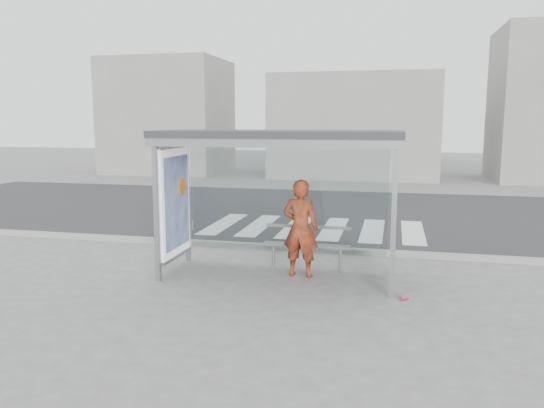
{
  "coord_description": "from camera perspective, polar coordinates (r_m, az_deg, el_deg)",
  "views": [
    {
      "loc": [
        1.97,
        -9.03,
        2.79
      ],
      "look_at": [
        -0.16,
        0.2,
        1.29
      ],
      "focal_mm": 35.0,
      "sensor_mm": 36.0,
      "label": 1
    }
  ],
  "objects": [
    {
      "name": "curb",
      "position": [
        11.49,
        2.73,
        -4.79
      ],
      "size": [
        30.0,
        0.18,
        0.12
      ],
      "primitive_type": "cube",
      "color": "gray",
      "rests_on": "ground"
    },
    {
      "name": "road",
      "position": [
        16.39,
        5.88,
        -0.86
      ],
      "size": [
        30.0,
        10.0,
        0.01
      ],
      "primitive_type": "cube",
      "color": "#2A2A2D",
      "rests_on": "ground"
    },
    {
      "name": "building_center",
      "position": [
        27.11,
        8.89,
        8.25
      ],
      "size": [
        8.0,
        5.0,
        5.0
      ],
      "primitive_type": "cube",
      "color": "gray",
      "rests_on": "ground"
    },
    {
      "name": "soda_can",
      "position": [
        8.69,
        14.01,
        -9.78
      ],
      "size": [
        0.15,
        0.14,
        0.07
      ],
      "primitive_type": "cylinder",
      "rotation": [
        0.0,
        1.57,
        0.72
      ],
      "color": "#EF466B",
      "rests_on": "ground"
    },
    {
      "name": "ground",
      "position": [
        9.66,
        0.65,
        -7.82
      ],
      "size": [
        80.0,
        80.0,
        0.0
      ],
      "primitive_type": "plane",
      "color": "#61615E",
      "rests_on": "ground"
    },
    {
      "name": "building_left",
      "position": [
        29.57,
        -11.06,
        9.21
      ],
      "size": [
        6.0,
        5.0,
        6.0
      ],
      "primitive_type": "cube",
      "color": "gray",
      "rests_on": "ground"
    },
    {
      "name": "bench",
      "position": [
        9.92,
        3.76,
        -4.38
      ],
      "size": [
        1.62,
        0.31,
        0.84
      ],
      "color": "slate",
      "rests_on": "ground"
    },
    {
      "name": "crosswalk",
      "position": [
        13.96,
        4.6,
        -2.58
      ],
      "size": [
        5.55,
        3.0,
        0.0
      ],
      "color": "silver",
      "rests_on": "ground"
    },
    {
      "name": "bus_shelter",
      "position": [
        9.43,
        -1.46,
        4.06
      ],
      "size": [
        4.25,
        1.65,
        2.62
      ],
      "color": "gray",
      "rests_on": "ground"
    },
    {
      "name": "person",
      "position": [
        9.5,
        3.08,
        -2.62
      ],
      "size": [
        0.68,
        0.49,
        1.77
      ],
      "primitive_type": "imported",
      "rotation": [
        0.0,
        0.0,
        3.04
      ],
      "color": "#C85E12",
      "rests_on": "ground"
    }
  ]
}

